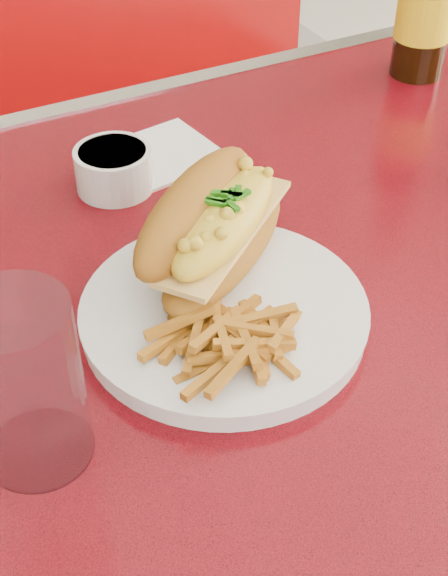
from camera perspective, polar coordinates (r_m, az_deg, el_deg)
name	(u,v)px	position (r m, az deg, el deg)	size (l,w,h in m)	color
diner_table	(297,371)	(0.90, 5.23, -5.91)	(1.23, 0.83, 0.77)	red
booth_bench_far	(81,225)	(1.68, -10.13, 4.45)	(1.20, 0.51, 0.90)	#980A0A
dinner_plate	(224,314)	(0.71, 0.00, -1.83)	(0.32, 0.32, 0.02)	white
mac_hoagie	(214,225)	(0.73, -0.71, 4.49)	(0.23, 0.21, 0.09)	#A06319
fries_pile	(222,338)	(0.65, -0.18, -3.57)	(0.10, 0.09, 0.03)	orange
fork	(267,266)	(0.75, 3.10, 1.57)	(0.02, 0.15, 0.00)	silver
gravy_ramekin	(114,168)	(0.88, -7.84, 8.46)	(0.10, 0.10, 0.05)	white
water_tumbler	(26,385)	(0.58, -13.92, -6.73)	(0.08, 0.08, 0.14)	#A0BDCE
paper_napkin	(164,154)	(0.94, -4.29, 9.50)	(0.12, 0.12, 0.00)	white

